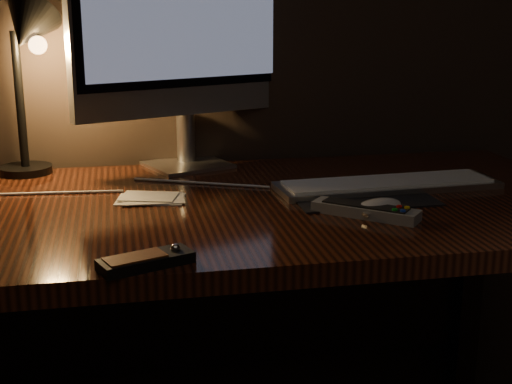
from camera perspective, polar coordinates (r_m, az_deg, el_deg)
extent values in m
cube|color=#401B0E|center=(1.44, -3.36, -1.60)|extent=(1.60, 0.75, 0.04)
cube|color=black|center=(2.09, 16.53, -7.78)|extent=(0.06, 0.06, 0.71)
cube|color=black|center=(1.85, -4.73, -6.78)|extent=(1.48, 0.02, 0.51)
cube|color=silver|center=(1.75, -5.48, 2.19)|extent=(0.23, 0.22, 0.01)
cylinder|color=silver|center=(1.77, -5.64, 4.47)|extent=(0.06, 0.06, 0.12)
cube|color=silver|center=(1.70, -5.77, 13.89)|extent=(0.53, 0.24, 0.46)
cube|color=black|center=(1.68, -5.73, 14.92)|extent=(0.49, 0.20, 0.39)
cube|color=#8B96BD|center=(1.68, -5.72, 14.92)|extent=(0.46, 0.18, 0.35)
cube|color=silver|center=(1.56, 10.46, 0.62)|extent=(0.49, 0.16, 0.02)
cube|color=black|center=(1.50, 8.16, -0.18)|extent=(0.28, 0.23, 0.00)
ellipsoid|color=white|center=(1.37, 9.78, -1.32)|extent=(0.12, 0.09, 0.02)
cube|color=black|center=(1.10, -8.80, -5.48)|extent=(0.15, 0.10, 0.02)
cube|color=brown|center=(1.10, -8.82, -5.03)|extent=(0.10, 0.07, 0.00)
sphere|color=silver|center=(1.10, -8.82, -4.96)|extent=(0.02, 0.02, 0.02)
cube|color=gray|center=(1.35, 8.74, -1.51)|extent=(0.19, 0.17, 0.02)
cube|color=black|center=(1.35, 8.76, -1.06)|extent=(0.15, 0.14, 0.00)
cylinder|color=red|center=(1.35, 8.77, -0.93)|extent=(0.01, 0.01, 0.00)
cylinder|color=#0C8C19|center=(1.35, 8.77, -0.93)|extent=(0.01, 0.01, 0.00)
cylinder|color=gold|center=(1.35, 8.77, -0.93)|extent=(0.01, 0.01, 0.00)
cylinder|color=#1433BF|center=(1.35, 8.77, -0.93)|extent=(0.01, 0.01, 0.00)
cube|color=white|center=(1.46, -8.44, -0.50)|extent=(0.15, 0.11, 0.01)
cylinder|color=black|center=(1.76, -17.94, 1.71)|extent=(0.13, 0.13, 0.02)
cylinder|color=black|center=(1.73, -18.37, 7.00)|extent=(0.02, 0.02, 0.31)
cone|color=black|center=(1.67, -17.85, 12.29)|extent=(0.18, 0.20, 0.16)
sphere|color=#FFB266|center=(1.64, -17.06, 11.17)|extent=(0.04, 0.04, 0.04)
cylinder|color=white|center=(1.54, -10.56, 0.22)|extent=(0.62, 0.20, 0.01)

